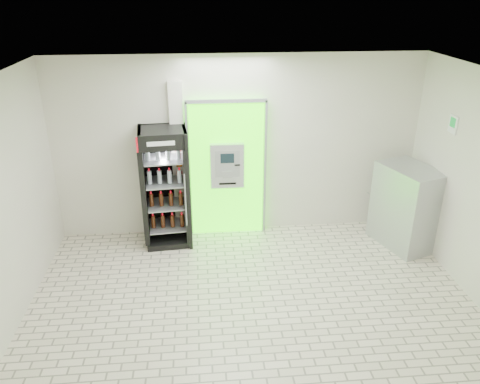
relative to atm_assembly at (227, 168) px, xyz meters
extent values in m
plane|color=beige|center=(0.20, -2.41, -1.17)|extent=(6.00, 6.00, 0.00)
plane|color=silver|center=(0.20, 0.09, 0.33)|extent=(6.00, 0.00, 6.00)
plane|color=silver|center=(0.20, -4.91, 0.33)|extent=(6.00, 0.00, 6.00)
plane|color=white|center=(0.20, -2.41, 1.83)|extent=(6.00, 6.00, 0.00)
cube|color=#32F705|center=(0.00, 0.02, -0.02)|extent=(1.20, 0.12, 2.30)
cube|color=gray|center=(0.00, -0.05, 1.13)|extent=(1.28, 0.04, 0.06)
cube|color=gray|center=(-0.63, -0.05, -0.02)|extent=(0.04, 0.04, 2.30)
cube|color=gray|center=(0.63, -0.05, -0.02)|extent=(0.04, 0.04, 2.30)
cube|color=black|center=(0.10, -0.04, -0.67)|extent=(0.62, 0.01, 0.67)
cube|color=black|center=(-0.34, -0.04, 0.81)|extent=(0.22, 0.01, 0.18)
cube|color=#A7AAAF|center=(0.00, -0.09, 0.08)|extent=(0.55, 0.12, 0.75)
cube|color=black|center=(0.00, -0.16, 0.23)|extent=(0.22, 0.01, 0.16)
cube|color=gray|center=(0.00, -0.16, -0.05)|extent=(0.16, 0.01, 0.12)
cube|color=black|center=(0.16, -0.16, 0.11)|extent=(0.09, 0.01, 0.02)
cube|color=black|center=(0.00, -0.16, -0.21)|extent=(0.28, 0.01, 0.03)
cube|color=silver|center=(-0.78, 0.04, 0.13)|extent=(0.22, 0.10, 2.60)
cube|color=#193FB2|center=(-0.78, -0.02, 0.48)|extent=(0.09, 0.01, 0.06)
cube|color=red|center=(-0.78, -0.02, 0.35)|extent=(0.09, 0.01, 0.06)
cube|color=yellow|center=(-0.78, -0.02, 0.22)|extent=(0.09, 0.01, 0.06)
cube|color=orange|center=(-0.78, -0.02, 0.09)|extent=(0.09, 0.01, 0.06)
cube|color=red|center=(-0.78, -0.02, -0.04)|extent=(0.09, 0.01, 0.06)
cube|color=black|center=(-1.00, -0.25, -0.20)|extent=(0.79, 0.73, 1.94)
cube|color=black|center=(-1.00, 0.05, -0.20)|extent=(0.73, 0.12, 1.94)
cube|color=#AC0914|center=(-1.00, -0.58, 0.65)|extent=(0.71, 0.07, 0.23)
cube|color=white|center=(-1.00, -0.59, 0.65)|extent=(0.41, 0.04, 0.07)
cube|color=black|center=(-1.00, -0.25, -1.12)|extent=(0.79, 0.73, 0.10)
cylinder|color=gray|center=(-0.68, -0.60, -0.28)|extent=(0.03, 0.03, 0.87)
cube|color=gray|center=(-1.00, -0.25, -0.88)|extent=(0.66, 0.62, 0.02)
cube|color=gray|center=(-1.00, -0.25, -0.49)|extent=(0.66, 0.62, 0.02)
cube|color=gray|center=(-1.00, -0.25, -0.10)|extent=(0.66, 0.62, 0.02)
cube|color=gray|center=(-1.00, -0.25, 0.29)|extent=(0.66, 0.62, 0.02)
cube|color=#A7AAAF|center=(2.85, -0.69, -0.50)|extent=(0.96, 1.17, 1.34)
cube|color=gray|center=(2.52, -0.69, -0.43)|extent=(0.33, 0.93, 0.01)
cube|color=white|center=(3.19, -1.01, 0.95)|extent=(0.02, 0.22, 0.26)
cube|color=#0D9635|center=(3.18, -1.01, 0.98)|extent=(0.00, 0.14, 0.14)
camera|label=1|loc=(-0.44, -7.20, 2.79)|focal=35.00mm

